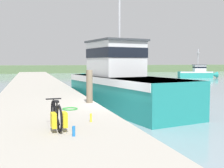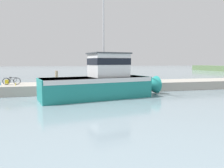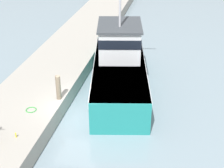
% 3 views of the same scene
% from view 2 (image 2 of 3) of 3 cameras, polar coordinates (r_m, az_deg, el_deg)
% --- Properties ---
extents(ground_plane, '(320.00, 320.00, 0.00)m').
position_cam_2_polar(ground_plane, '(21.40, -15.14, -3.29)').
color(ground_plane, gray).
extents(dock_pier, '(4.49, 80.00, 0.98)m').
position_cam_2_polar(dock_pier, '(24.41, -15.15, -1.03)').
color(dock_pier, '#A39E93').
rests_on(dock_pier, ground_plane).
extents(fishing_boat_main, '(5.11, 11.98, 11.31)m').
position_cam_2_polar(fishing_boat_main, '(20.05, -2.55, 0.77)').
color(fishing_boat_main, teal).
rests_on(fishing_boat_main, ground_plane).
extents(bicycle_touring, '(0.49, 1.71, 0.78)m').
position_cam_2_polar(bicycle_touring, '(24.62, -25.07, 0.67)').
color(bicycle_touring, black).
rests_on(bicycle_touring, dock_pier).
extents(mooring_post, '(0.28, 0.28, 1.45)m').
position_cam_2_polar(mooring_post, '(22.35, -14.29, 1.52)').
color(mooring_post, '#756651').
rests_on(mooring_post, dock_pier).
extents(hose_coil, '(0.58, 0.58, 0.04)m').
position_cam_2_polar(hose_coil, '(23.52, -17.93, -0.10)').
color(hose_coil, green).
rests_on(hose_coil, dock_pier).
extents(water_bottle_by_bike, '(0.08, 0.08, 0.25)m').
position_cam_2_polar(water_bottle_by_bike, '(24.49, -27.09, 0.01)').
color(water_bottle_by_bike, blue).
rests_on(water_bottle_by_bike, dock_pier).
extents(water_bottle_on_curb, '(0.06, 0.06, 0.26)m').
position_cam_2_polar(water_bottle_on_curb, '(23.48, -23.93, -0.06)').
color(water_bottle_on_curb, yellow).
rests_on(water_bottle_on_curb, dock_pier).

